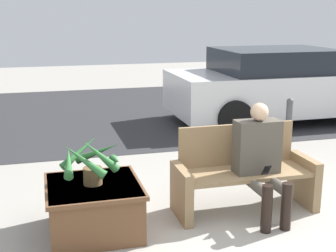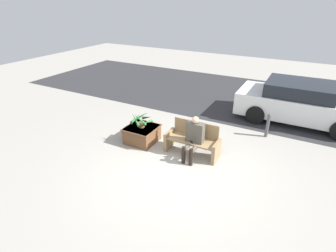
{
  "view_description": "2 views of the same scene",
  "coord_description": "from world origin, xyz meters",
  "px_view_note": "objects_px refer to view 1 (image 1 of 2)",
  "views": [
    {
      "loc": [
        -2.0,
        -3.26,
        2.04
      ],
      "look_at": [
        -0.8,
        1.16,
        0.91
      ],
      "focal_mm": 50.0,
      "sensor_mm": 36.0,
      "label": 1
    },
    {
      "loc": [
        2.32,
        -4.77,
        3.87
      ],
      "look_at": [
        -0.89,
        1.17,
        0.54
      ],
      "focal_mm": 28.0,
      "sensor_mm": 36.0,
      "label": 2
    }
  ],
  "objects_px": {
    "planter_box": "(94,206)",
    "bollard_post": "(289,122)",
    "bench": "(243,173)",
    "potted_plant": "(91,161)",
    "parked_car": "(277,85)",
    "person_seated": "(261,156)"
  },
  "relations": [
    {
      "from": "potted_plant",
      "to": "parked_car",
      "type": "relative_size",
      "value": 0.15
    },
    {
      "from": "bench",
      "to": "potted_plant",
      "type": "height_order",
      "value": "potted_plant"
    },
    {
      "from": "bollard_post",
      "to": "bench",
      "type": "bearing_deg",
      "value": -129.85
    },
    {
      "from": "potted_plant",
      "to": "person_seated",
      "type": "bearing_deg",
      "value": -2.34
    },
    {
      "from": "bench",
      "to": "parked_car",
      "type": "relative_size",
      "value": 0.36
    },
    {
      "from": "bench",
      "to": "person_seated",
      "type": "bearing_deg",
      "value": -63.71
    },
    {
      "from": "potted_plant",
      "to": "bollard_post",
      "type": "relative_size",
      "value": 0.8
    },
    {
      "from": "planter_box",
      "to": "parked_car",
      "type": "distance_m",
      "value": 5.45
    },
    {
      "from": "planter_box",
      "to": "potted_plant",
      "type": "xyz_separation_m",
      "value": [
        -0.01,
        0.01,
        0.44
      ]
    },
    {
      "from": "planter_box",
      "to": "potted_plant",
      "type": "bearing_deg",
      "value": 129.76
    },
    {
      "from": "potted_plant",
      "to": "bollard_post",
      "type": "height_order",
      "value": "potted_plant"
    },
    {
      "from": "bench",
      "to": "person_seated",
      "type": "height_order",
      "value": "person_seated"
    },
    {
      "from": "person_seated",
      "to": "planter_box",
      "type": "xyz_separation_m",
      "value": [
        -1.67,
        0.06,
        -0.37
      ]
    },
    {
      "from": "bench",
      "to": "parked_car",
      "type": "distance_m",
      "value": 4.35
    },
    {
      "from": "bench",
      "to": "planter_box",
      "type": "height_order",
      "value": "bench"
    },
    {
      "from": "person_seated",
      "to": "parked_car",
      "type": "relative_size",
      "value": 0.29
    },
    {
      "from": "bench",
      "to": "potted_plant",
      "type": "relative_size",
      "value": 2.42
    },
    {
      "from": "bench",
      "to": "person_seated",
      "type": "xyz_separation_m",
      "value": [
        0.09,
        -0.19,
        0.24
      ]
    },
    {
      "from": "person_seated",
      "to": "bollard_post",
      "type": "relative_size",
      "value": 1.51
    },
    {
      "from": "planter_box",
      "to": "bollard_post",
      "type": "relative_size",
      "value": 1.16
    },
    {
      "from": "person_seated",
      "to": "bench",
      "type": "bearing_deg",
      "value": 116.29
    },
    {
      "from": "bench",
      "to": "planter_box",
      "type": "distance_m",
      "value": 1.58
    }
  ]
}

